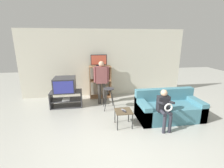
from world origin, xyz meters
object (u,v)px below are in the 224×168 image
Objects in this scene: television_main at (65,85)px; folding_stool at (109,93)px; tv_stand at (66,99)px; remote_control_black at (124,111)px; media_shelf at (100,82)px; person_standing_adult at (102,79)px; snack_table at (123,113)px; person_seated_child at (164,106)px; remote_control_white at (123,110)px; couch at (168,109)px; television_flat at (99,61)px.

television_main is 1.49m from folding_stool.
remote_control_black is (1.64, -1.62, 0.18)m from tv_stand.
tv_stand is 1.47× the size of folding_stool.
person_standing_adult reaches higher than media_shelf.
folding_stool is at bearing -16.15° from tv_stand.
remote_control_black is (0.01, -0.05, 0.07)m from snack_table.
person_seated_child is at bearing -34.70° from television_main.
remote_control_white is at bearing -43.14° from tv_stand.
remote_control_black is at bearing 168.00° from person_seated_child.
person_standing_adult reaches higher than couch.
person_seated_child is at bearing -14.75° from snack_table.
remote_control_black is (0.46, -2.35, -1.00)m from television_flat.
person_standing_adult reaches higher than tv_stand.
remote_control_white is at bearing -78.43° from folding_stool.
couch is at bearing -14.51° from remote_control_black.
television_main is at bearing 136.47° from snack_table.
person_standing_adult is (-0.19, 0.47, 0.36)m from folding_stool.
television_main is 2.34m from remote_control_black.
person_standing_adult reaches higher than folding_stool.
media_shelf is 2.85× the size of snack_table.
media_shelf is 0.69× the size of couch.
remote_control_white is (0.23, -1.12, -0.11)m from folding_stool.
remote_control_black is at bearing -79.31° from snack_table.
folding_stool reaches higher than remote_control_black.
folding_stool is 1.62× the size of snack_table.
snack_table is 1.76m from person_standing_adult.
couch is (1.38, 0.22, -0.16)m from remote_control_white.
television_flat is at bearing 68.92° from remote_control_white.
snack_table is 0.29× the size of person_standing_adult.
couch is (3.03, -1.30, -0.49)m from television_main.
person_standing_adult is (1.21, 0.06, 0.65)m from tv_stand.
remote_control_white is at bearing -75.15° from person_standing_adult.
snack_table is (0.41, -2.31, -0.25)m from media_shelf.
television_main is 0.67× the size of person_seated_child.
tv_stand is 1.49m from folding_stool.
person_seated_child is (2.61, -1.83, 0.34)m from tv_stand.
remote_control_white is at bearing 81.08° from snack_table.
tv_stand is 1.47m from media_shelf.
media_shelf reaches higher than folding_stool.
person_standing_adult reaches higher than person_seated_child.
television_main is at bearing -148.37° from television_flat.
tv_stand is 2.31m from remote_control_black.
person_seated_child reaches higher than folding_stool.
television_main is at bearing 108.49° from remote_control_black.
tv_stand is 0.83× the size of media_shelf.
television_flat reaches higher than remote_control_white.
folding_stool is 0.46× the size of person_standing_adult.
tv_stand is 2.25m from remote_control_white.
television_main is at bearing 104.87° from remote_control_white.
media_shelf reaches higher than couch.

